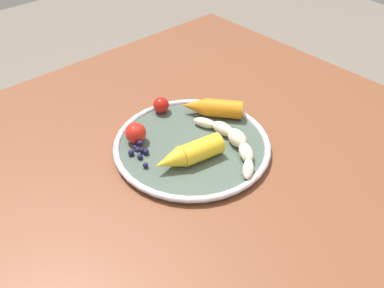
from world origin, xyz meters
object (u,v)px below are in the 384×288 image
at_px(carrot_orange, 212,108).
at_px(tomato_near, 161,105).
at_px(banana, 233,141).
at_px(plate, 192,145).
at_px(dining_table, 205,187).
at_px(carrot_yellow, 189,154).
at_px(blueberry_pile, 139,152).
at_px(tomato_mid, 136,133).

bearing_deg(carrot_orange, tomato_near, -138.78).
bearing_deg(carrot_orange, banana, -22.38).
distance_m(plate, tomato_near, 0.13).
bearing_deg(dining_table, banana, 54.13).
height_order(dining_table, carrot_yellow, carrot_yellow).
relative_size(blueberry_pile, tomato_near, 1.85).
distance_m(carrot_yellow, blueberry_pile, 0.09).
xyz_separation_m(carrot_yellow, blueberry_pile, (-0.08, -0.05, -0.01)).
relative_size(tomato_near, tomato_mid, 0.83).
xyz_separation_m(carrot_orange, carrot_yellow, (0.08, -0.13, 0.00)).
bearing_deg(tomato_near, banana, 9.42).
height_order(carrot_orange, blueberry_pile, carrot_orange).
distance_m(carrot_orange, blueberry_pile, 0.19).
bearing_deg(carrot_yellow, tomato_mid, -163.18).
distance_m(banana, carrot_orange, 0.11).
bearing_deg(tomato_near, plate, -11.09).
distance_m(dining_table, plate, 0.11).
bearing_deg(blueberry_pile, carrot_orange, 90.47).
relative_size(plate, tomato_near, 8.90).
bearing_deg(carrot_orange, carrot_yellow, -59.52).
distance_m(plate, carrot_yellow, 0.06).
relative_size(carrot_yellow, blueberry_pile, 2.17).
relative_size(banana, carrot_yellow, 1.46).
distance_m(blueberry_pile, tomato_near, 0.14).
bearing_deg(blueberry_pile, banana, 56.63).
bearing_deg(banana, plate, -135.83).
distance_m(banana, tomato_mid, 0.19).
relative_size(dining_table, carrot_orange, 7.98).
height_order(plate, carrot_orange, carrot_orange).
height_order(dining_table, carrot_orange, carrot_orange).
height_order(plate, carrot_yellow, carrot_yellow).
height_order(carrot_yellow, blueberry_pile, carrot_yellow).
distance_m(banana, blueberry_pile, 0.18).
bearing_deg(carrot_orange, tomato_mid, -101.74).
bearing_deg(banana, carrot_orange, 157.62).
relative_size(carrot_orange, blueberry_pile, 1.93).
xyz_separation_m(carrot_orange, tomato_mid, (-0.04, -0.17, 0.00)).
bearing_deg(tomato_near, carrot_orange, 41.22).
distance_m(dining_table, carrot_yellow, 0.14).
relative_size(plate, carrot_orange, 2.50).
height_order(plate, blueberry_pile, blueberry_pile).
bearing_deg(plate, carrot_yellow, -48.01).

